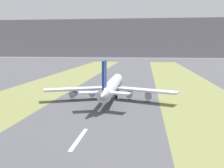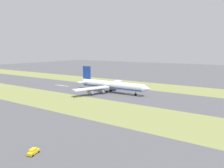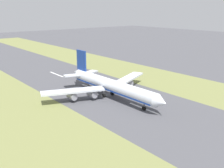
{
  "view_description": "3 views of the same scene",
  "coord_description": "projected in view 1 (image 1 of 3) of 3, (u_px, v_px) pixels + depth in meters",
  "views": [
    {
      "loc": [
        18.37,
        -124.23,
        26.17
      ],
      "look_at": [
        1.72,
        4.97,
        7.0
      ],
      "focal_mm": 42.0,
      "sensor_mm": 36.0,
      "label": 1
    },
    {
      "loc": [
        144.43,
        101.46,
        34.18
      ],
      "look_at": [
        1.72,
        4.97,
        7.0
      ],
      "focal_mm": 35.0,
      "sensor_mm": 36.0,
      "label": 2
    },
    {
      "loc": [
        78.4,
        98.31,
        41.81
      ],
      "look_at": [
        1.72,
        4.97,
        7.0
      ],
      "focal_mm": 42.0,
      "sensor_mm": 36.0,
      "label": 3
    }
  ],
  "objects": [
    {
      "name": "ground_plane",
      "position": [
        107.0,
        100.0,
        128.03
      ],
      "size": [
        800.0,
        800.0,
        0.0
      ],
      "primitive_type": "plane",
      "color": "#4C4C51"
    },
    {
      "name": "grass_median_west",
      "position": [
        20.0,
        97.0,
        133.72
      ],
      "size": [
        40.0,
        600.0,
        0.01
      ],
      "primitive_type": "cube",
      "color": "olive",
      "rests_on": "ground"
    },
    {
      "name": "grass_median_east",
      "position": [
        202.0,
        102.0,
        122.34
      ],
      "size": [
        40.0,
        600.0,
        0.01
      ],
      "primitive_type": "cube",
      "color": "olive",
      "rests_on": "ground"
    },
    {
      "name": "centreline_dash_near",
      "position": [
        79.0,
        139.0,
        74.04
      ],
      "size": [
        1.2,
        18.0,
        0.01
      ],
      "primitive_type": "cube",
      "color": "silver",
      "rests_on": "ground"
    },
    {
      "name": "centreline_dash_mid",
      "position": [
        102.0,
        107.0,
        113.29
      ],
      "size": [
        1.2,
        18.0,
        0.01
      ],
      "primitive_type": "cube",
      "color": "silver",
      "rests_on": "ground"
    },
    {
      "name": "centreline_dash_far",
      "position": [
        113.0,
        91.0,
        152.53
      ],
      "size": [
        1.2,
        18.0,
        0.01
      ],
      "primitive_type": "cube",
      "color": "silver",
      "rests_on": "ground"
    },
    {
      "name": "airplane_main_jet",
      "position": [
        112.0,
        87.0,
        129.94
      ],
      "size": [
        64.13,
        67.05,
        20.2
      ],
      "color": "silver",
      "rests_on": "ground"
    },
    {
      "name": "mountain_ridge",
      "position": [
        138.0,
        39.0,
        632.1
      ],
      "size": [
        800.0,
        120.0,
        84.71
      ],
      "primitive_type": "cube",
      "color": "gray",
      "rests_on": "ground"
    }
  ]
}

